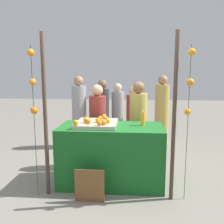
# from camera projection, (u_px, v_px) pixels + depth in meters

# --- Properties ---
(ground_plane) EXTENTS (24.00, 24.00, 0.00)m
(ground_plane) POSITION_uv_depth(u_px,v_px,m) (111.00, 182.00, 4.10)
(ground_plane) COLOR gray
(stall_counter) EXTENTS (1.64, 0.83, 0.95)m
(stall_counter) POSITION_uv_depth(u_px,v_px,m) (111.00, 155.00, 4.02)
(stall_counter) COLOR #196023
(stall_counter) RESTS_ON ground_plane
(orange_tray) EXTENTS (0.65, 0.69, 0.06)m
(orange_tray) POSITION_uv_depth(u_px,v_px,m) (97.00, 124.00, 3.98)
(orange_tray) COLOR #B2AD99
(orange_tray) RESTS_ON stall_counter
(orange_0) EXTENTS (0.08, 0.08, 0.08)m
(orange_0) POSITION_uv_depth(u_px,v_px,m) (88.00, 121.00, 3.82)
(orange_0) COLOR orange
(orange_0) RESTS_ON orange_tray
(orange_1) EXTENTS (0.08, 0.08, 0.08)m
(orange_1) POSITION_uv_depth(u_px,v_px,m) (106.00, 119.00, 4.01)
(orange_1) COLOR orange
(orange_1) RESTS_ON orange_tray
(orange_2) EXTENTS (0.09, 0.09, 0.09)m
(orange_2) POSITION_uv_depth(u_px,v_px,m) (86.00, 120.00, 3.91)
(orange_2) COLOR orange
(orange_2) RESTS_ON orange_tray
(orange_3) EXTENTS (0.08, 0.08, 0.08)m
(orange_3) POSITION_uv_depth(u_px,v_px,m) (98.00, 120.00, 3.90)
(orange_3) COLOR orange
(orange_3) RESTS_ON orange_tray
(orange_4) EXTENTS (0.08, 0.08, 0.08)m
(orange_4) POSITION_uv_depth(u_px,v_px,m) (104.00, 122.00, 3.74)
(orange_4) COLOR orange
(orange_4) RESTS_ON orange_tray
(orange_5) EXTENTS (0.08, 0.08, 0.08)m
(orange_5) POSITION_uv_depth(u_px,v_px,m) (104.00, 116.00, 4.24)
(orange_5) COLOR orange
(orange_5) RESTS_ON orange_tray
(orange_6) EXTENTS (0.07, 0.07, 0.07)m
(orange_6) POSITION_uv_depth(u_px,v_px,m) (108.00, 121.00, 3.86)
(orange_6) COLOR orange
(orange_6) RESTS_ON orange_tray
(orange_7) EXTENTS (0.07, 0.07, 0.07)m
(orange_7) POSITION_uv_depth(u_px,v_px,m) (99.00, 123.00, 3.69)
(orange_7) COLOR orange
(orange_7) RESTS_ON orange_tray
(orange_8) EXTENTS (0.08, 0.08, 0.08)m
(orange_8) POSITION_uv_depth(u_px,v_px,m) (76.00, 123.00, 3.71)
(orange_8) COLOR orange
(orange_8) RESTS_ON orange_tray
(orange_9) EXTENTS (0.07, 0.07, 0.07)m
(orange_9) POSITION_uv_depth(u_px,v_px,m) (100.00, 118.00, 4.09)
(orange_9) COLOR orange
(orange_9) RESTS_ON orange_tray
(juice_bottle) EXTENTS (0.06, 0.06, 0.24)m
(juice_bottle) POSITION_uv_depth(u_px,v_px,m) (143.00, 119.00, 3.97)
(juice_bottle) COLOR orange
(juice_bottle) RESTS_ON stall_counter
(chalkboard_sign) EXTENTS (0.42, 0.03, 0.48)m
(chalkboard_sign) POSITION_uv_depth(u_px,v_px,m) (90.00, 186.00, 3.46)
(chalkboard_sign) COLOR brown
(chalkboard_sign) RESTS_ON ground_plane
(vendor_left) EXTENTS (0.31, 0.31, 1.56)m
(vendor_left) POSITION_uv_depth(u_px,v_px,m) (98.00, 129.00, 4.71)
(vendor_left) COLOR maroon
(vendor_left) RESTS_ON ground_plane
(vendor_right) EXTENTS (0.32, 0.32, 1.62)m
(vendor_right) POSITION_uv_depth(u_px,v_px,m) (138.00, 128.00, 4.67)
(vendor_right) COLOR tan
(vendor_right) RESTS_ON ground_plane
(crowd_person_0) EXTENTS (0.32, 0.32, 1.61)m
(crowd_person_0) POSITION_uv_depth(u_px,v_px,m) (102.00, 116.00, 6.01)
(crowd_person_0) COLOR #333338
(crowd_person_0) RESTS_ON ground_plane
(crowd_person_1) EXTENTS (0.30, 0.30, 1.48)m
(crowd_person_1) POSITION_uv_depth(u_px,v_px,m) (133.00, 122.00, 5.57)
(crowd_person_1) COLOR maroon
(crowd_person_1) RESTS_ON ground_plane
(crowd_person_2) EXTENTS (0.34, 0.34, 1.71)m
(crowd_person_2) POSITION_uv_depth(u_px,v_px,m) (162.00, 113.00, 6.14)
(crowd_person_2) COLOR tan
(crowd_person_2) RESTS_ON ground_plane
(crowd_person_3) EXTENTS (0.34, 0.34, 1.69)m
(crowd_person_3) POSITION_uv_depth(u_px,v_px,m) (79.00, 114.00, 5.97)
(crowd_person_3) COLOR #99999E
(crowd_person_3) RESTS_ON ground_plane
(crowd_person_4) EXTENTS (0.30, 0.30, 1.51)m
(crowd_person_4) POSITION_uv_depth(u_px,v_px,m) (118.00, 116.00, 6.20)
(crowd_person_4) COLOR #99999E
(crowd_person_4) RESTS_ON ground_plane
(canopy_post_left) EXTENTS (0.06, 0.06, 2.34)m
(canopy_post_left) POSITION_uv_depth(u_px,v_px,m) (45.00, 117.00, 3.54)
(canopy_post_left) COLOR #473828
(canopy_post_left) RESTS_ON ground_plane
(canopy_post_right) EXTENTS (0.06, 0.06, 2.34)m
(canopy_post_right) POSITION_uv_depth(u_px,v_px,m) (174.00, 119.00, 3.39)
(canopy_post_right) COLOR #473828
(canopy_post_right) RESTS_ON ground_plane
(garland_strand_left) EXTENTS (0.10, 0.10, 2.16)m
(garland_strand_left) POSITION_uv_depth(u_px,v_px,m) (33.00, 86.00, 3.43)
(garland_strand_left) COLOR #2D4C23
(garland_strand_left) RESTS_ON ground_plane
(garland_strand_right) EXTENTS (0.11, 0.11, 2.16)m
(garland_strand_right) POSITION_uv_depth(u_px,v_px,m) (190.00, 83.00, 3.31)
(garland_strand_right) COLOR #2D4C23
(garland_strand_right) RESTS_ON ground_plane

